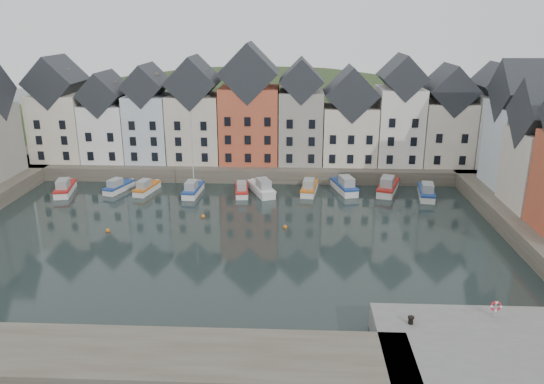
# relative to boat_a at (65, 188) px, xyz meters

# --- Properties ---
(ground) EXTENTS (260.00, 260.00, 0.00)m
(ground) POSITION_rel_boat_a_xyz_m (24.59, -16.43, -0.72)
(ground) COLOR black
(ground) RESTS_ON ground
(far_quay) EXTENTS (90.00, 16.00, 2.00)m
(far_quay) POSITION_rel_boat_a_xyz_m (24.59, 13.57, 0.28)
(far_quay) COLOR #4C453A
(far_quay) RESTS_ON ground
(near_quay) EXTENTS (18.00, 10.00, 2.00)m
(near_quay) POSITION_rel_boat_a_xyz_m (46.59, -36.43, 0.28)
(near_quay) COLOR #60605E
(near_quay) RESTS_ON ground
(near_wall) EXTENTS (50.00, 6.00, 2.00)m
(near_wall) POSITION_rel_boat_a_xyz_m (14.59, -38.43, 0.28)
(near_wall) COLOR #4C453A
(near_wall) RESTS_ON ground
(hillside) EXTENTS (153.60, 70.40, 64.00)m
(hillside) POSITION_rel_boat_a_xyz_m (24.60, 39.57, -18.68)
(hillside) COLOR #1F3319
(hillside) RESTS_ON ground
(far_terrace) EXTENTS (72.37, 8.16, 17.78)m
(far_terrace) POSITION_rel_boat_a_xyz_m (27.80, 11.57, 8.16)
(far_terrace) COLOR beige
(far_terrace) RESTS_ON far_quay
(mooring_buoys) EXTENTS (20.50, 5.50, 0.50)m
(mooring_buoys) POSITION_rel_boat_a_xyz_m (20.59, -11.09, -0.57)
(mooring_buoys) COLOR #C46217
(mooring_buoys) RESTS_ON ground
(boat_a) EXTENTS (3.14, 6.53, 2.41)m
(boat_a) POSITION_rel_boat_a_xyz_m (0.00, 0.00, 0.00)
(boat_a) COLOR silver
(boat_a) RESTS_ON ground
(boat_b) EXTENTS (3.26, 5.72, 2.10)m
(boat_b) POSITION_rel_boat_a_xyz_m (7.01, 1.34, -0.09)
(boat_b) COLOR silver
(boat_b) RESTS_ON ground
(boat_c) EXTENTS (2.79, 5.74, 2.11)m
(boat_c) POSITION_rel_boat_a_xyz_m (11.08, 0.97, -0.09)
(boat_c) COLOR silver
(boat_c) RESTS_ON ground
(boat_d) EXTENTS (2.21, 6.04, 11.35)m
(boat_d) POSITION_rel_boat_a_xyz_m (17.68, 0.36, 0.02)
(boat_d) COLOR silver
(boat_d) RESTS_ON ground
(boat_e) EXTENTS (2.32, 5.68, 2.12)m
(boat_e) POSITION_rel_boat_a_xyz_m (24.35, 0.73, -0.09)
(boat_e) COLOR silver
(boat_e) RESTS_ON ground
(boat_f) EXTENTS (4.31, 6.78, 2.50)m
(boat_f) POSITION_rel_boat_a_xyz_m (27.10, 1.11, 0.03)
(boat_f) COLOR silver
(boat_f) RESTS_ON ground
(boat_g) EXTENTS (2.68, 6.21, 2.31)m
(boat_g) POSITION_rel_boat_a_xyz_m (33.61, 1.85, -0.03)
(boat_g) COLOR silver
(boat_g) RESTS_ON ground
(boat_h) EXTENTS (3.68, 6.96, 2.55)m
(boat_h) POSITION_rel_boat_a_xyz_m (38.52, 2.67, 0.04)
(boat_h) COLOR silver
(boat_h) RESTS_ON ground
(boat_i) EXTENTS (4.20, 7.31, 2.68)m
(boat_i) POSITION_rel_boat_a_xyz_m (44.46, 2.42, 0.08)
(boat_i) COLOR silver
(boat_i) RESTS_ON ground
(boat_j) EXTENTS (2.84, 6.47, 2.40)m
(boat_j) POSITION_rel_boat_a_xyz_m (49.33, 0.55, -0.00)
(boat_j) COLOR silver
(boat_j) RESTS_ON ground
(mooring_bollard) EXTENTS (0.48, 0.48, 0.56)m
(mooring_bollard) POSITION_rel_boat_a_xyz_m (40.12, -34.26, 1.59)
(mooring_bollard) COLOR black
(mooring_bollard) RESTS_ON near_quay
(life_ring_post) EXTENTS (0.80, 0.17, 1.30)m
(life_ring_post) POSITION_rel_boat_a_xyz_m (46.47, -33.04, 2.14)
(life_ring_post) COLOR gray
(life_ring_post) RESTS_ON near_quay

